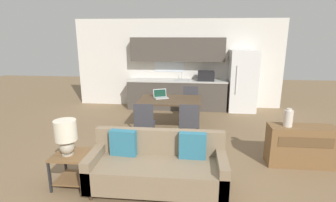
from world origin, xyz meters
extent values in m
plane|color=#7F6647|center=(0.00, 0.00, 0.00)|extent=(20.00, 20.00, 0.00)
cube|color=silver|center=(0.00, 4.63, 1.35)|extent=(6.40, 0.06, 2.70)
cube|color=white|center=(-0.26, 4.59, 1.55)|extent=(0.91, 0.01, 0.91)
cube|color=#4C443D|center=(0.00, 4.29, 0.43)|extent=(2.97, 0.62, 0.86)
cube|color=silver|center=(0.00, 4.29, 0.88)|extent=(3.00, 0.65, 0.04)
cube|color=#B2B5B7|center=(0.14, 4.24, 0.90)|extent=(0.48, 0.36, 0.01)
cylinder|color=#B7BABC|center=(0.14, 4.41, 1.02)|extent=(0.02, 0.02, 0.24)
cube|color=#4C443D|center=(0.00, 4.43, 1.80)|extent=(2.82, 0.34, 0.70)
cube|color=black|center=(0.87, 4.24, 1.04)|extent=(0.48, 0.36, 0.28)
cube|color=white|center=(1.94, 4.24, 0.90)|extent=(0.79, 0.68, 1.80)
cylinder|color=silver|center=(1.70, 3.88, 0.99)|extent=(0.02, 0.02, 0.81)
cube|color=brown|center=(-0.03, 2.37, 0.75)|extent=(1.44, 0.98, 0.04)
cylinder|color=brown|center=(-0.69, 1.95, 0.37)|extent=(0.05, 0.05, 0.73)
cylinder|color=brown|center=(0.63, 1.95, 0.37)|extent=(0.05, 0.05, 0.73)
cylinder|color=brown|center=(-0.69, 2.80, 0.37)|extent=(0.05, 0.05, 0.73)
cylinder|color=brown|center=(0.63, 2.80, 0.37)|extent=(0.05, 0.05, 0.73)
cylinder|color=#3D2D1E|center=(-0.89, -0.46, 0.05)|extent=(0.05, 0.05, 0.10)
cylinder|color=#3D2D1E|center=(-0.89, 0.18, 0.05)|extent=(0.05, 0.05, 0.10)
cylinder|color=#3D2D1E|center=(0.90, 0.18, 0.05)|extent=(0.05, 0.05, 0.10)
cube|color=#847056|center=(0.00, -0.14, 0.27)|extent=(1.99, 0.80, 0.35)
cube|color=#847056|center=(0.00, 0.19, 0.47)|extent=(1.99, 0.14, 0.74)
cube|color=#847056|center=(-0.92, -0.14, 0.34)|extent=(0.14, 0.80, 0.49)
cube|color=#847056|center=(0.93, -0.14, 0.34)|extent=(0.14, 0.80, 0.49)
cube|color=teal|center=(-0.54, 0.06, 0.65)|extent=(0.41, 0.15, 0.40)
cube|color=teal|center=(0.51, 0.06, 0.65)|extent=(0.40, 0.13, 0.40)
cube|color=brown|center=(-1.30, -0.11, 0.50)|extent=(0.52, 0.52, 0.03)
cube|color=brown|center=(-1.30, -0.11, 0.11)|extent=(0.47, 0.47, 0.02)
cube|color=#232326|center=(-1.54, -0.35, 0.24)|extent=(0.03, 0.03, 0.48)
cube|color=#232326|center=(-1.06, -0.35, 0.24)|extent=(0.03, 0.03, 0.48)
cube|color=#232326|center=(-1.54, 0.13, 0.24)|extent=(0.03, 0.03, 0.48)
cube|color=#232326|center=(-1.06, 0.13, 0.24)|extent=(0.03, 0.03, 0.48)
cylinder|color=#B2A893|center=(-1.34, -0.14, 0.52)|extent=(0.16, 0.16, 0.02)
sphere|color=#B2A893|center=(-1.34, -0.14, 0.64)|extent=(0.21, 0.21, 0.21)
cylinder|color=beige|center=(-1.34, -0.14, 0.90)|extent=(0.32, 0.32, 0.30)
cube|color=brown|center=(2.39, 0.89, 0.36)|extent=(1.12, 0.39, 0.72)
cube|color=brown|center=(2.39, 0.69, 0.50)|extent=(0.89, 0.01, 0.17)
cylinder|color=beige|center=(2.12, 0.87, 0.86)|extent=(0.15, 0.15, 0.28)
cylinder|color=beige|center=(2.12, 0.87, 1.02)|extent=(0.08, 0.08, 0.03)
cube|color=#38383D|center=(0.43, 1.64, 0.43)|extent=(0.43, 0.43, 0.04)
cube|color=#38383D|center=(0.43, 1.44, 0.67)|extent=(0.40, 0.04, 0.45)
cylinder|color=black|center=(0.59, 1.81, 0.20)|extent=(0.03, 0.03, 0.41)
cylinder|color=black|center=(0.25, 1.80, 0.20)|extent=(0.03, 0.03, 0.41)
cylinder|color=black|center=(0.60, 1.47, 0.20)|extent=(0.03, 0.03, 0.41)
cylinder|color=black|center=(0.26, 1.46, 0.20)|extent=(0.03, 0.03, 0.41)
cube|color=#38383D|center=(0.43, 3.13, 0.43)|extent=(0.43, 0.43, 0.04)
cube|color=#38383D|center=(0.43, 3.33, 0.67)|extent=(0.40, 0.04, 0.45)
cylinder|color=black|center=(0.25, 2.96, 0.20)|extent=(0.03, 0.03, 0.41)
cylinder|color=black|center=(0.59, 2.96, 0.20)|extent=(0.03, 0.03, 0.41)
cylinder|color=black|center=(0.26, 3.30, 0.20)|extent=(0.03, 0.03, 0.41)
cylinder|color=black|center=(0.60, 3.30, 0.20)|extent=(0.03, 0.03, 0.41)
cube|color=#38383D|center=(-0.50, 1.60, 0.43)|extent=(0.44, 0.44, 0.04)
cube|color=#38383D|center=(-0.49, 1.40, 0.67)|extent=(0.40, 0.05, 0.45)
cylinder|color=black|center=(-0.33, 1.77, 0.20)|extent=(0.03, 0.03, 0.41)
cylinder|color=black|center=(-0.67, 1.76, 0.20)|extent=(0.03, 0.03, 0.41)
cylinder|color=black|center=(-0.32, 1.43, 0.20)|extent=(0.03, 0.03, 0.41)
cylinder|color=black|center=(-0.66, 1.42, 0.20)|extent=(0.03, 0.03, 0.41)
cube|color=#B7BABC|center=(-0.26, 2.45, 0.78)|extent=(0.38, 0.33, 0.02)
cube|color=#B7BABC|center=(-0.30, 2.56, 0.87)|extent=(0.31, 0.18, 0.20)
cube|color=#143828|center=(-0.30, 2.55, 0.87)|extent=(0.28, 0.15, 0.17)
camera|label=1|loc=(0.50, -3.55, 2.26)|focal=28.00mm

